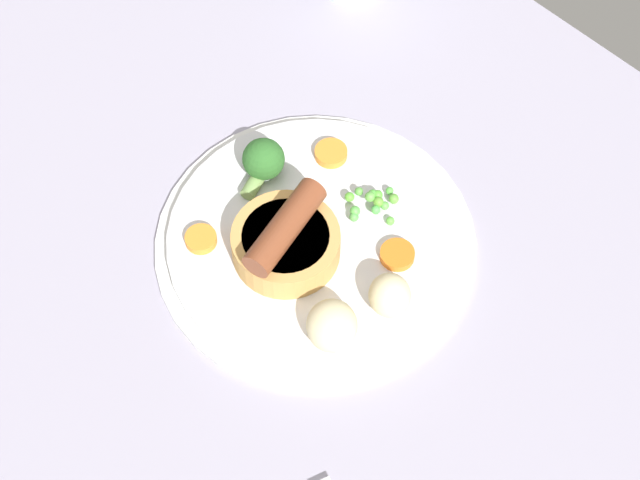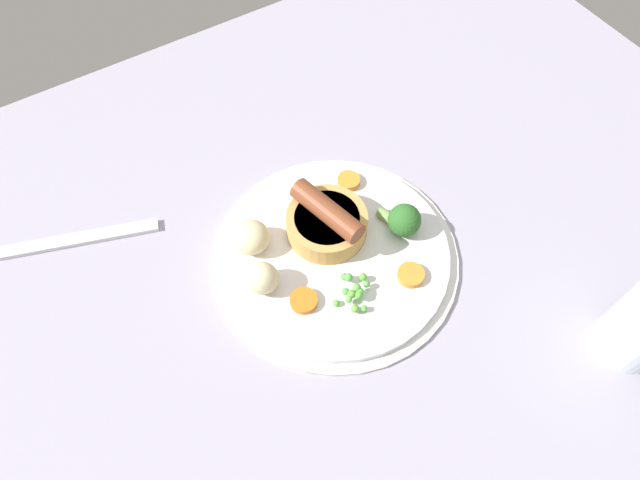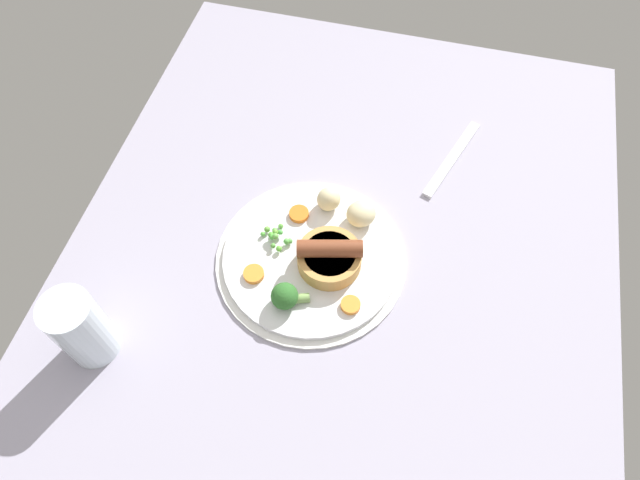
{
  "view_description": "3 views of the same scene",
  "coord_description": "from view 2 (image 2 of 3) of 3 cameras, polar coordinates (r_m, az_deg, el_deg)",
  "views": [
    {
      "loc": [
        37.25,
        -29.81,
        81.95
      ],
      "look_at": [
        3.49,
        3.33,
        5.82
      ],
      "focal_mm": 60.0,
      "sensor_mm": 36.0,
      "label": 1
    },
    {
      "loc": [
        21.03,
        30.65,
        59.31
      ],
      "look_at": [
        3.43,
        2.24,
        5.44
      ],
      "focal_mm": 32.0,
      "sensor_mm": 36.0,
      "label": 2
    },
    {
      "loc": [
        -37.2,
        -7.48,
        75.82
      ],
      "look_at": [
        4.05,
        2.97,
        6.31
      ],
      "focal_mm": 32.0,
      "sensor_mm": 36.0,
      "label": 3
    }
  ],
  "objects": [
    {
      "name": "dining_table",
      "position": [
        0.69,
        1.45,
        0.89
      ],
      "size": [
        110.0,
        80.0,
        3.0
      ],
      "primitive_type": "cube",
      "color": "#9E99AD",
      "rests_on": "ground"
    },
    {
      "name": "dinner_plate",
      "position": [
        0.65,
        1.56,
        -1.53
      ],
      "size": [
        27.87,
        27.87,
        1.4
      ],
      "color": "silver",
      "rests_on": "dining_table"
    },
    {
      "name": "sausage_pudding",
      "position": [
        0.64,
        0.69,
        1.89
      ],
      "size": [
        9.17,
        9.39,
        5.28
      ],
      "rotation": [
        0.0,
        0.0,
        4.96
      ],
      "color": "tan",
      "rests_on": "dinner_plate"
    },
    {
      "name": "pea_pile",
      "position": [
        0.61,
        3.41,
        -5.12
      ],
      "size": [
        4.85,
        4.96,
        1.86
      ],
      "color": "#61A138",
      "rests_on": "dinner_plate"
    },
    {
      "name": "broccoli_floret_near",
      "position": [
        0.65,
        8.32,
        2.01
      ],
      "size": [
        3.77,
        5.27,
        3.77
      ],
      "rotation": [
        0.0,
        0.0,
        1.93
      ],
      "color": "#2D6628",
      "rests_on": "dinner_plate"
    },
    {
      "name": "potato_chunk_0",
      "position": [
        0.6,
        -5.84,
        -3.81
      ],
      "size": [
        4.97,
        4.91,
        3.75
      ],
      "primitive_type": "ellipsoid",
      "rotation": [
        0.0,
        0.0,
        2.56
      ],
      "color": "beige",
      "rests_on": "dinner_plate"
    },
    {
      "name": "potato_chunk_1",
      "position": [
        0.63,
        -7.04,
        0.31
      ],
      "size": [
        6.11,
        6.1,
        3.59
      ],
      "primitive_type": "ellipsoid",
      "rotation": [
        0.0,
        0.0,
        5.53
      ],
      "color": "beige",
      "rests_on": "dinner_plate"
    },
    {
      "name": "carrot_slice_0",
      "position": [
        0.69,
        2.88,
        5.92
      ],
      "size": [
        3.87,
        3.87,
        0.8
      ],
      "primitive_type": "cylinder",
      "rotation": [
        0.0,
        0.0,
        5.5
      ],
      "color": "orange",
      "rests_on": "dinner_plate"
    },
    {
      "name": "carrot_slice_2",
      "position": [
        0.61,
        -1.63,
        -6.08
      ],
      "size": [
        3.85,
        3.85,
        0.76
      ],
      "primitive_type": "cylinder",
      "rotation": [
        0.0,
        0.0,
        2.76
      ],
      "color": "orange",
      "rests_on": "dinner_plate"
    },
    {
      "name": "carrot_slice_3",
      "position": [
        0.63,
        9.06,
        -3.47
      ],
      "size": [
        3.9,
        3.9,
        0.8
      ],
      "primitive_type": "cylinder",
      "rotation": [
        0.0,
        0.0,
        4.29
      ],
      "color": "orange",
      "rests_on": "dinner_plate"
    },
    {
      "name": "fork",
      "position": [
        0.72,
        -22.86,
        0.11
      ],
      "size": [
        17.54,
        7.37,
        0.6
      ],
      "primitive_type": "cube",
      "rotation": [
        0.0,
        0.0,
        -0.33
      ],
      "color": "silver",
      "rests_on": "dining_table"
    }
  ]
}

